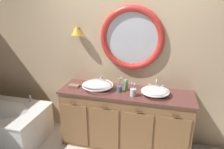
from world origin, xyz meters
name	(u,v)px	position (x,y,z in m)	size (l,w,h in m)	color
back_wall_assembly	(126,58)	(0.00, 0.59, 1.33)	(6.40, 0.26, 2.60)	#D6B78E
vanity_counter	(125,118)	(0.06, 0.27, 0.45)	(1.93, 0.59, 0.91)	olive
sink_basin_left	(98,85)	(-0.35, 0.25, 0.97)	(0.47, 0.47, 0.13)	white
sink_basin_right	(155,91)	(0.48, 0.25, 0.96)	(0.40, 0.40, 0.11)	white
faucet_set_left	(102,80)	(-0.35, 0.47, 0.96)	(0.24, 0.13, 0.13)	silver
faucet_set_right	(156,85)	(0.48, 0.47, 0.97)	(0.24, 0.13, 0.15)	silver
toothbrush_holder_left	(119,88)	(-0.02, 0.24, 0.96)	(0.08, 0.08, 0.22)	slate
toothbrush_holder_right	(133,92)	(0.19, 0.15, 0.97)	(0.09, 0.09, 0.20)	white
soap_dispenser	(126,85)	(0.05, 0.33, 0.98)	(0.06, 0.07, 0.17)	#6BAD66
folded_hand_towel	(74,86)	(-0.73, 0.24, 0.92)	(0.17, 0.10, 0.03)	#936B56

